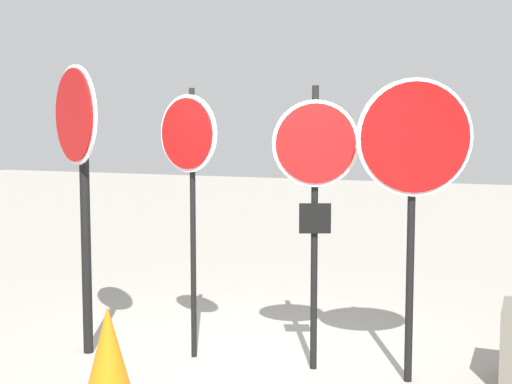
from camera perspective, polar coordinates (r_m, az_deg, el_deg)
ground_plane at (r=6.44m, az=-0.93°, el=-13.64°), size 40.00×40.00×0.00m
stop_sign_0 at (r=6.59m, az=-14.01°, el=3.01°), size 0.77×0.50×2.63m
stop_sign_1 at (r=6.30m, az=-5.40°, el=2.98°), size 0.65×0.25×2.42m
stop_sign_2 at (r=5.97m, az=4.77°, el=1.84°), size 0.68×0.30×2.43m
stop_sign_3 at (r=5.78m, az=12.55°, el=2.75°), size 0.86×0.43×2.47m
traffic_cone_0 at (r=5.63m, az=-11.73°, el=-12.64°), size 0.46×0.46×0.75m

